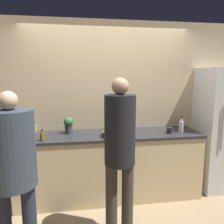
{
  "coord_description": "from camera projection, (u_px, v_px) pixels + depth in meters",
  "views": [
    {
      "loc": [
        -0.43,
        -2.65,
        1.77
      ],
      "look_at": [
        0.0,
        0.15,
        1.31
      ],
      "focal_mm": 35.0,
      "sensor_mm": 36.0,
      "label": 1
    }
  ],
  "objects": [
    {
      "name": "ground_plane",
      "position": [
        114.0,
        210.0,
        2.93
      ],
      "size": [
        14.0,
        14.0,
        0.0
      ],
      "primitive_type": "plane",
      "color": "#9E8460"
    },
    {
      "name": "person_center",
      "position": [
        120.0,
        146.0,
        2.31
      ],
      "size": [
        0.33,
        0.33,
        1.76
      ],
      "color": "#38332D",
      "rests_on": "ground_plane"
    },
    {
      "name": "utensil_crock",
      "position": [
        33.0,
        128.0,
        3.18
      ],
      "size": [
        0.1,
        0.1,
        0.27
      ],
      "color": "#ADA393",
      "rests_on": "counter"
    },
    {
      "name": "person_left",
      "position": [
        12.0,
        162.0,
        1.95
      ],
      "size": [
        0.41,
        0.41,
        1.65
      ],
      "color": "#232838",
      "rests_on": "ground_plane"
    },
    {
      "name": "cup_black",
      "position": [
        169.0,
        130.0,
        3.15
      ],
      "size": [
        0.08,
        0.08,
        0.09
      ],
      "color": "#28282D",
      "rests_on": "counter"
    },
    {
      "name": "bottle_amber",
      "position": [
        42.0,
        136.0,
        2.79
      ],
      "size": [
        0.06,
        0.06,
        0.15
      ],
      "color": "brown",
      "rests_on": "counter"
    },
    {
      "name": "potted_plant",
      "position": [
        69.0,
        125.0,
        3.13
      ],
      "size": [
        0.14,
        0.14,
        0.24
      ],
      "color": "#3D3D42",
      "rests_on": "counter"
    },
    {
      "name": "counter",
      "position": [
        110.0,
        165.0,
        3.23
      ],
      "size": [
        2.64,
        0.7,
        0.96
      ],
      "color": "beige",
      "rests_on": "ground_plane"
    },
    {
      "name": "fruit_bowl",
      "position": [
        112.0,
        134.0,
        2.99
      ],
      "size": [
        0.28,
        0.28,
        0.11
      ],
      "color": "#4C3323",
      "rests_on": "counter"
    },
    {
      "name": "refrigerator",
      "position": [
        221.0,
        129.0,
        3.43
      ],
      "size": [
        0.72,
        0.63,
        1.9
      ],
      "color": "white",
      "rests_on": "ground_plane"
    },
    {
      "name": "bottle_clear",
      "position": [
        181.0,
        126.0,
        3.2
      ],
      "size": [
        0.07,
        0.07,
        0.24
      ],
      "color": "silver",
      "rests_on": "counter"
    },
    {
      "name": "wall_back",
      "position": [
        107.0,
        107.0,
        3.42
      ],
      "size": [
        5.2,
        0.06,
        2.6
      ],
      "color": "#D6BC8C",
      "rests_on": "ground_plane"
    }
  ]
}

